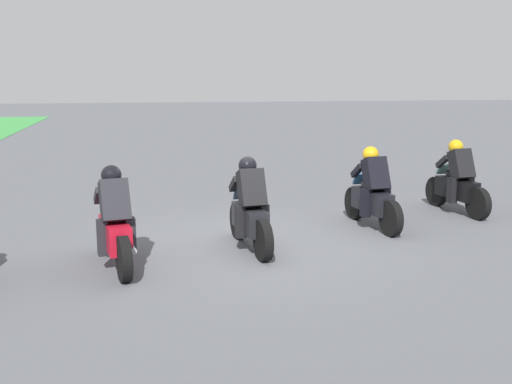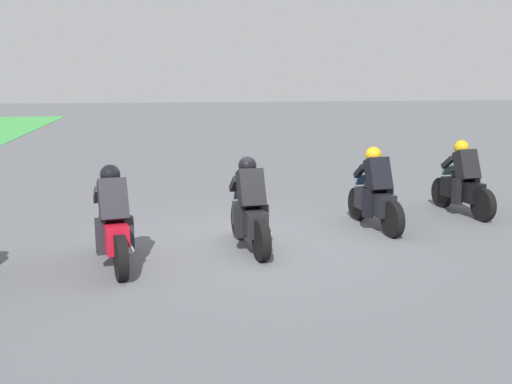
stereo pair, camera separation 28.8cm
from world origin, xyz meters
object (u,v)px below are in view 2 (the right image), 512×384
at_px(rider_lane_a, 463,184).
at_px(rider_lane_b, 375,195).
at_px(rider_lane_d, 113,225).
at_px(rider_lane_c, 250,212).

height_order(rider_lane_a, rider_lane_b, same).
bearing_deg(rider_lane_d, rider_lane_b, -81.93).
bearing_deg(rider_lane_d, rider_lane_c, -85.55).
distance_m(rider_lane_a, rider_lane_c, 5.06).
height_order(rider_lane_a, rider_lane_c, same).
distance_m(rider_lane_c, rider_lane_d, 2.20).
bearing_deg(rider_lane_d, rider_lane_a, -81.14).
relative_size(rider_lane_a, rider_lane_b, 1.00).
relative_size(rider_lane_c, rider_lane_d, 1.01).
xyz_separation_m(rider_lane_b, rider_lane_c, (-0.99, 2.51, 0.00)).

